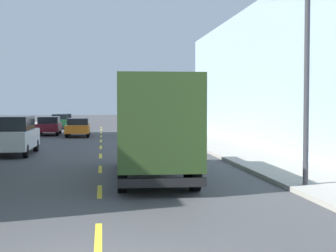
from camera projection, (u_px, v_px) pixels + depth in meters
ground_plane at (101, 138)px, 37.18m from camera, size 160.00×160.00×0.00m
sidewalk_right at (199, 138)px, 36.13m from camera, size 3.20×120.00×0.14m
lane_centerline_dashes at (101, 144)px, 31.73m from camera, size 0.14×47.20×0.01m
street_lamp at (301, 70)px, 14.63m from camera, size 1.35×0.28×5.78m
delivery_box_truck at (152, 122)px, 16.97m from camera, size 2.64×8.21×3.40m
parked_hatchback_charcoal at (156, 127)px, 39.56m from camera, size 1.82×4.04×1.50m
parked_suv_white at (13, 135)px, 24.96m from camera, size 2.04×4.83×1.93m
parked_hatchback_forest at (60, 121)px, 51.51m from camera, size 1.85×4.05×1.50m
parked_sedan_black at (64, 120)px, 57.04m from camera, size 1.88×4.53×1.43m
parked_wagon_burgundy at (49, 125)px, 41.18m from camera, size 1.88×4.72×1.50m
moving_orange_sedan at (78, 127)px, 39.02m from camera, size 1.80×4.50×1.43m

